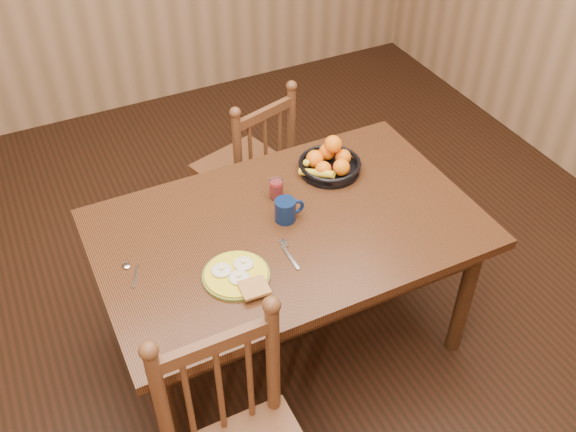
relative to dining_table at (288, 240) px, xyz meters
name	(u,v)px	position (x,y,z in m)	size (l,w,h in m)	color
room	(288,101)	(0.00, 0.00, 0.68)	(4.52, 5.02, 2.72)	black
dining_table	(288,240)	(0.00, 0.00, 0.00)	(1.60, 1.00, 0.75)	black
chair_far	(248,169)	(0.15, 0.78, -0.20)	(0.54, 0.53, 0.96)	#4E2717
breakfast_plate	(237,275)	(-0.31, -0.18, 0.10)	(0.26, 0.29, 0.04)	#59601E
fork	(288,253)	(-0.08, -0.15, 0.09)	(0.03, 0.18, 0.00)	silver
spoon	(129,269)	(-0.67, 0.04, 0.09)	(0.06, 0.15, 0.01)	silver
coffee_mug	(286,210)	(0.01, 0.04, 0.14)	(0.13, 0.09, 0.10)	#0A193B
juice_glass	(276,189)	(0.04, 0.19, 0.13)	(0.06, 0.06, 0.09)	silver
fruit_bowl	(329,163)	(0.34, 0.25, 0.13)	(0.29, 0.29, 0.17)	black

